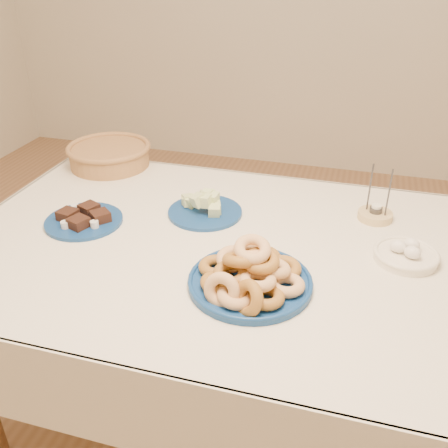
{
  "coord_description": "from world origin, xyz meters",
  "views": [
    {
      "loc": [
        0.34,
        -1.25,
        1.56
      ],
      "look_at": [
        0.0,
        -0.05,
        0.85
      ],
      "focal_mm": 40.0,
      "sensor_mm": 36.0,
      "label": 1
    }
  ],
  "objects_px": {
    "melon_plate": "(205,208)",
    "brownie_plate": "(84,219)",
    "dining_table": "(228,273)",
    "candle_holder": "(375,214)",
    "egg_bowl": "(406,254)",
    "donut_platter": "(250,275)",
    "wicker_basket": "(109,154)"
  },
  "relations": [
    {
      "from": "brownie_plate",
      "to": "egg_bowl",
      "type": "xyz_separation_m",
      "value": [
        1.01,
        0.06,
        0.01
      ]
    },
    {
      "from": "brownie_plate",
      "to": "candle_holder",
      "type": "bearing_deg",
      "value": 17.56
    },
    {
      "from": "candle_holder",
      "to": "egg_bowl",
      "type": "height_order",
      "value": "candle_holder"
    },
    {
      "from": "dining_table",
      "to": "melon_plate",
      "type": "xyz_separation_m",
      "value": [
        -0.13,
        0.17,
        0.13
      ]
    },
    {
      "from": "brownie_plate",
      "to": "candle_holder",
      "type": "height_order",
      "value": "candle_holder"
    },
    {
      "from": "dining_table",
      "to": "egg_bowl",
      "type": "height_order",
      "value": "egg_bowl"
    },
    {
      "from": "donut_platter",
      "to": "melon_plate",
      "type": "bearing_deg",
      "value": 123.82
    },
    {
      "from": "melon_plate",
      "to": "donut_platter",
      "type": "bearing_deg",
      "value": -56.18
    },
    {
      "from": "dining_table",
      "to": "melon_plate",
      "type": "height_order",
      "value": "melon_plate"
    },
    {
      "from": "melon_plate",
      "to": "brownie_plate",
      "type": "distance_m",
      "value": 0.4
    },
    {
      "from": "dining_table",
      "to": "donut_platter",
      "type": "height_order",
      "value": "donut_platter"
    },
    {
      "from": "dining_table",
      "to": "candle_holder",
      "type": "xyz_separation_m",
      "value": [
        0.43,
        0.29,
        0.12
      ]
    },
    {
      "from": "dining_table",
      "to": "candle_holder",
      "type": "distance_m",
      "value": 0.53
    },
    {
      "from": "donut_platter",
      "to": "melon_plate",
      "type": "distance_m",
      "value": 0.44
    },
    {
      "from": "brownie_plate",
      "to": "donut_platter",
      "type": "bearing_deg",
      "value": -17.62
    },
    {
      "from": "wicker_basket",
      "to": "candle_holder",
      "type": "height_order",
      "value": "candle_holder"
    },
    {
      "from": "wicker_basket",
      "to": "dining_table",
      "type": "bearing_deg",
      "value": -36.17
    },
    {
      "from": "brownie_plate",
      "to": "wicker_basket",
      "type": "height_order",
      "value": "wicker_basket"
    },
    {
      "from": "donut_platter",
      "to": "dining_table",
      "type": "bearing_deg",
      "value": 120.12
    },
    {
      "from": "brownie_plate",
      "to": "egg_bowl",
      "type": "height_order",
      "value": "egg_bowl"
    },
    {
      "from": "donut_platter",
      "to": "candle_holder",
      "type": "bearing_deg",
      "value": 56.94
    },
    {
      "from": "wicker_basket",
      "to": "egg_bowl",
      "type": "distance_m",
      "value": 1.23
    },
    {
      "from": "dining_table",
      "to": "candle_holder",
      "type": "bearing_deg",
      "value": 34.4
    },
    {
      "from": "donut_platter",
      "to": "wicker_basket",
      "type": "height_order",
      "value": "donut_platter"
    },
    {
      "from": "donut_platter",
      "to": "brownie_plate",
      "type": "bearing_deg",
      "value": 162.38
    },
    {
      "from": "melon_plate",
      "to": "brownie_plate",
      "type": "height_order",
      "value": "melon_plate"
    },
    {
      "from": "dining_table",
      "to": "wicker_basket",
      "type": "relative_size",
      "value": 3.83
    },
    {
      "from": "dining_table",
      "to": "melon_plate",
      "type": "distance_m",
      "value": 0.25
    },
    {
      "from": "melon_plate",
      "to": "dining_table",
      "type": "bearing_deg",
      "value": -52.36
    },
    {
      "from": "dining_table",
      "to": "brownie_plate",
      "type": "distance_m",
      "value": 0.51
    },
    {
      "from": "donut_platter",
      "to": "melon_plate",
      "type": "xyz_separation_m",
      "value": [
        -0.24,
        0.36,
        -0.01
      ]
    },
    {
      "from": "dining_table",
      "to": "candle_holder",
      "type": "height_order",
      "value": "candle_holder"
    }
  ]
}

